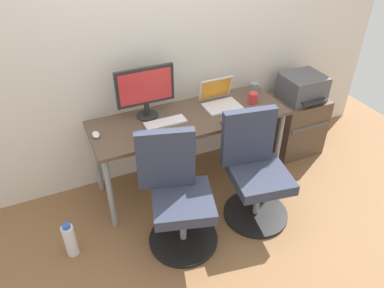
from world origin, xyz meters
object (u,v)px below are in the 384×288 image
object	(u,v)px
side_cabinet	(295,124)
desktop_monitor	(145,89)
printer	(302,87)
coffee_mug	(253,98)
open_laptop	(219,99)
office_chair_right	(255,172)
water_bottle_on_floor	(70,240)
office_chair_left	(177,197)

from	to	relation	value
side_cabinet	desktop_monitor	bearing A→B (deg)	176.40
printer	coffee_mug	distance (m)	0.60
open_laptop	desktop_monitor	bearing A→B (deg)	173.47
office_chair_right	side_cabinet	size ratio (longest dim) A/B	1.58
water_bottle_on_floor	side_cabinet	bearing A→B (deg)	10.64
printer	coffee_mug	size ratio (longest dim) A/B	4.35
water_bottle_on_floor	coffee_mug	bearing A→B (deg)	12.12
desktop_monitor	coffee_mug	size ratio (longest dim) A/B	5.22
office_chair_right	open_laptop	bearing A→B (deg)	90.23
side_cabinet	water_bottle_on_floor	bearing A→B (deg)	-169.36
office_chair_right	side_cabinet	world-z (taller)	office_chair_right
side_cabinet	desktop_monitor	distance (m)	1.66
office_chair_right	open_laptop	xyz separation A→B (m)	(-0.00, 0.64, 0.35)
desktop_monitor	open_laptop	bearing A→B (deg)	-6.53
printer	open_laptop	distance (m)	0.89
office_chair_right	water_bottle_on_floor	distance (m)	1.50
printer	desktop_monitor	world-z (taller)	desktop_monitor
water_bottle_on_floor	open_laptop	bearing A→B (deg)	17.56
office_chair_left	side_cabinet	distance (m)	1.67
water_bottle_on_floor	office_chair_right	bearing A→B (deg)	-6.64
water_bottle_on_floor	open_laptop	distance (m)	1.66
office_chair_right	side_cabinet	xyz separation A→B (m)	(0.88, 0.61, -0.13)
office_chair_right	coffee_mug	distance (m)	0.71
open_laptop	printer	bearing A→B (deg)	-1.54
water_bottle_on_floor	open_laptop	size ratio (longest dim) A/B	1.00
printer	water_bottle_on_floor	distance (m)	2.46
side_cabinet	office_chair_right	bearing A→B (deg)	-145.18
desktop_monitor	office_chair_right	bearing A→B (deg)	-47.85
printer	side_cabinet	bearing A→B (deg)	90.00
water_bottle_on_floor	open_laptop	xyz separation A→B (m)	(1.47, 0.46, 0.62)
coffee_mug	desktop_monitor	bearing A→B (deg)	170.19
water_bottle_on_floor	coffee_mug	world-z (taller)	coffee_mug
open_laptop	side_cabinet	bearing A→B (deg)	-1.48
office_chair_right	coffee_mug	xyz separation A→B (m)	(0.29, 0.55, 0.34)
office_chair_left	desktop_monitor	xyz separation A→B (m)	(0.03, 0.71, 0.54)
desktop_monitor	open_laptop	size ratio (longest dim) A/B	1.55
office_chair_left	side_cabinet	xyz separation A→B (m)	(1.55, 0.61, -0.13)
side_cabinet	water_bottle_on_floor	xyz separation A→B (m)	(-2.35, -0.44, -0.15)
coffee_mug	printer	bearing A→B (deg)	6.11
office_chair_right	coffee_mug	bearing A→B (deg)	62.40
office_chair_left	printer	size ratio (longest dim) A/B	2.35
printer	open_laptop	world-z (taller)	open_laptop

